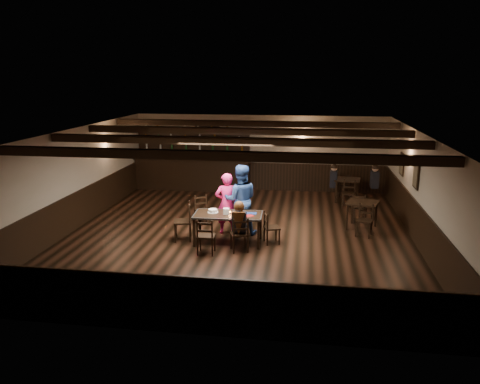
# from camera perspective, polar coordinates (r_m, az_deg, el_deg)

# --- Properties ---
(ground) EXTENTS (10.00, 10.00, 0.00)m
(ground) POSITION_cam_1_polar(r_m,az_deg,el_deg) (12.43, -0.12, -5.10)
(ground) COLOR black
(ground) RESTS_ON ground
(room_shell) EXTENTS (9.02, 10.02, 2.71)m
(room_shell) POSITION_cam_1_polar(r_m,az_deg,el_deg) (12.00, -0.05, 2.85)
(room_shell) COLOR #BDB09D
(room_shell) RESTS_ON ground
(dining_table) EXTENTS (1.72, 0.90, 0.75)m
(dining_table) POSITION_cam_1_polar(r_m,az_deg,el_deg) (11.57, -1.46, -3.03)
(dining_table) COLOR black
(dining_table) RESTS_ON ground
(chair_near_left) EXTENTS (0.41, 0.39, 0.87)m
(chair_near_left) POSITION_cam_1_polar(r_m,az_deg,el_deg) (10.90, -4.23, -5.12)
(chair_near_left) COLOR black
(chair_near_left) RESTS_ON ground
(chair_near_right) EXTENTS (0.51, 0.49, 0.85)m
(chair_near_right) POSITION_cam_1_polar(r_m,az_deg,el_deg) (11.03, -0.00, -4.90)
(chair_near_right) COLOR black
(chair_near_right) RESTS_ON ground
(chair_end_left) EXTENTS (0.53, 0.54, 0.97)m
(chair_end_left) POSITION_cam_1_polar(r_m,az_deg,el_deg) (11.89, -6.62, -3.20)
(chair_end_left) COLOR black
(chair_end_left) RESTS_ON ground
(chair_end_right) EXTENTS (0.46, 0.47, 0.81)m
(chair_end_right) POSITION_cam_1_polar(r_m,az_deg,el_deg) (11.62, 3.57, -4.05)
(chair_end_right) COLOR black
(chair_end_right) RESTS_ON ground
(chair_far_pushed) EXTENTS (0.52, 0.52, 0.83)m
(chair_far_pushed) POSITION_cam_1_polar(r_m,az_deg,el_deg) (13.13, -4.69, -1.88)
(chair_far_pushed) COLOR black
(chair_far_pushed) RESTS_ON ground
(woman_pink) EXTENTS (0.69, 0.56, 1.62)m
(woman_pink) POSITION_cam_1_polar(r_m,az_deg,el_deg) (12.26, -1.67, -1.40)
(woman_pink) COLOR #FF286D
(woman_pink) RESTS_ON ground
(man_blue) EXTENTS (0.99, 0.82, 1.85)m
(man_blue) POSITION_cam_1_polar(r_m,az_deg,el_deg) (12.18, 0.04, -0.94)
(man_blue) COLOR navy
(man_blue) RESTS_ON ground
(seated_person) EXTENTS (0.33, 0.49, 0.80)m
(seated_person) POSITION_cam_1_polar(r_m,az_deg,el_deg) (10.98, -0.10, -3.22)
(seated_person) COLOR black
(seated_person) RESTS_ON ground
(cake) EXTENTS (0.27, 0.27, 0.09)m
(cake) POSITION_cam_1_polar(r_m,az_deg,el_deg) (11.68, -3.34, -2.32)
(cake) COLOR white
(cake) RESTS_ON dining_table
(plate_stack_a) EXTENTS (0.16, 0.16, 0.15)m
(plate_stack_a) POSITION_cam_1_polar(r_m,az_deg,el_deg) (11.52, -1.70, -2.35)
(plate_stack_a) COLOR white
(plate_stack_a) RESTS_ON dining_table
(plate_stack_b) EXTENTS (0.16, 0.16, 0.19)m
(plate_stack_b) POSITION_cam_1_polar(r_m,az_deg,el_deg) (11.55, -0.17, -2.18)
(plate_stack_b) COLOR white
(plate_stack_b) RESTS_ON dining_table
(tea_light) EXTENTS (0.05, 0.05, 0.06)m
(tea_light) POSITION_cam_1_polar(r_m,az_deg,el_deg) (11.59, -1.22, -2.51)
(tea_light) COLOR #A5A8AD
(tea_light) RESTS_ON dining_table
(salt_shaker) EXTENTS (0.04, 0.04, 0.09)m
(salt_shaker) POSITION_cam_1_polar(r_m,az_deg,el_deg) (11.42, 0.43, -2.64)
(salt_shaker) COLOR silver
(salt_shaker) RESTS_ON dining_table
(pepper_shaker) EXTENTS (0.04, 0.04, 0.09)m
(pepper_shaker) POSITION_cam_1_polar(r_m,az_deg,el_deg) (11.41, 0.63, -2.67)
(pepper_shaker) COLOR #A5A8AD
(pepper_shaker) RESTS_ON dining_table
(drink_glass) EXTENTS (0.06, 0.06, 0.09)m
(drink_glass) POSITION_cam_1_polar(r_m,az_deg,el_deg) (11.66, -0.16, -2.28)
(drink_glass) COLOR silver
(drink_glass) RESTS_ON dining_table
(menu_red) EXTENTS (0.35, 0.32, 0.00)m
(menu_red) POSITION_cam_1_polar(r_m,az_deg,el_deg) (11.40, 0.93, -2.90)
(menu_red) COLOR maroon
(menu_red) RESTS_ON dining_table
(menu_blue) EXTENTS (0.32, 0.24, 0.00)m
(menu_blue) POSITION_cam_1_polar(r_m,az_deg,el_deg) (11.60, 1.28, -2.59)
(menu_blue) COLOR #0F1F4F
(menu_blue) RESTS_ON dining_table
(bar_counter) EXTENTS (4.32, 0.70, 2.20)m
(bar_counter) POSITION_cam_1_polar(r_m,az_deg,el_deg) (17.17, -5.77, 2.75)
(bar_counter) COLOR black
(bar_counter) RESTS_ON ground
(back_table_a) EXTENTS (0.98, 0.98, 0.75)m
(back_table_a) POSITION_cam_1_polar(r_m,az_deg,el_deg) (13.09, 14.70, -1.60)
(back_table_a) COLOR black
(back_table_a) RESTS_ON ground
(back_table_b) EXTENTS (0.91, 0.91, 0.75)m
(back_table_b) POSITION_cam_1_polar(r_m,az_deg,el_deg) (15.82, 12.97, 1.19)
(back_table_b) COLOR black
(back_table_b) RESTS_ON ground
(bg_patron_left) EXTENTS (0.27, 0.40, 0.78)m
(bg_patron_left) POSITION_cam_1_polar(r_m,az_deg,el_deg) (15.75, 11.36, 1.99)
(bg_patron_left) COLOR black
(bg_patron_left) RESTS_ON ground
(bg_patron_right) EXTENTS (0.25, 0.39, 0.78)m
(bg_patron_right) POSITION_cam_1_polar(r_m,az_deg,el_deg) (15.97, 16.11, 1.87)
(bg_patron_right) COLOR black
(bg_patron_right) RESTS_ON ground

